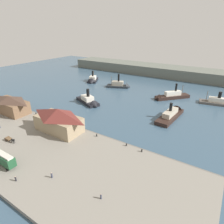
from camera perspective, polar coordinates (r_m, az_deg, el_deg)
ground_plane at (r=83.64m, az=-9.25°, el=-3.79°), size 320.00×320.00×0.00m
quay_promenade at (r=71.07m, az=-21.23°, el=-10.11°), size 110.00×36.00×1.20m
seawall_edge at (r=81.12m, az=-10.95°, el=-4.46°), size 110.00×0.80×1.00m
ferry_shed_west_terminal at (r=102.32m, az=-28.11°, el=2.06°), size 19.09×9.06×8.00m
ferry_shed_central_terminal at (r=76.51m, az=-15.68°, el=-2.22°), size 18.75×9.74×9.25m
street_tram at (r=65.49m, az=-29.79°, el=-11.79°), size 9.39×2.59×4.18m
horse_cart at (r=77.45m, az=-28.12°, el=-7.17°), size 5.49×1.55×1.87m
pedestrian_walking_west at (r=56.56m, az=-17.55°, el=-17.56°), size 0.43×0.43×1.74m
pedestrian_standing_center at (r=89.69m, az=-30.53°, el=-3.65°), size 0.42×0.42×1.70m
pedestrian_walking_east at (r=49.37m, az=-3.32°, el=-23.86°), size 0.38×0.38×1.53m
pedestrian_near_cart at (r=59.06m, az=-26.81°, el=-17.38°), size 0.39×0.39×1.57m
mooring_post_west at (r=66.61m, az=4.33°, el=-9.69°), size 0.44×0.44×0.90m
mooring_post_center_east at (r=95.96m, az=-21.74°, el=-0.44°), size 0.44×0.44×0.90m
mooring_post_east at (r=64.35m, az=8.87°, el=-11.29°), size 0.44×0.44×0.90m
mooring_post_center_west at (r=71.95m, az=-4.60°, el=-6.93°), size 0.44×0.44×0.90m
ferry_moored_east at (r=150.01m, az=-5.90°, el=9.44°), size 12.82×17.01×10.27m
ferry_moored_west at (r=105.33m, az=-6.76°, el=3.16°), size 19.36×12.43×10.08m
ferry_approaching_east at (r=117.30m, az=16.71°, el=4.51°), size 18.32×20.04×10.07m
ferry_departing_north at (r=135.15m, az=2.62°, el=7.97°), size 17.52×11.98×11.46m
ferry_outer_harbor at (r=94.29m, az=17.52°, el=-0.46°), size 7.52×22.90×9.39m
ferry_mid_harbor at (r=119.02m, az=29.83°, el=2.43°), size 19.32×8.64×9.01m
far_headland at (r=175.28m, az=15.60°, el=11.71°), size 180.00×24.00×8.00m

